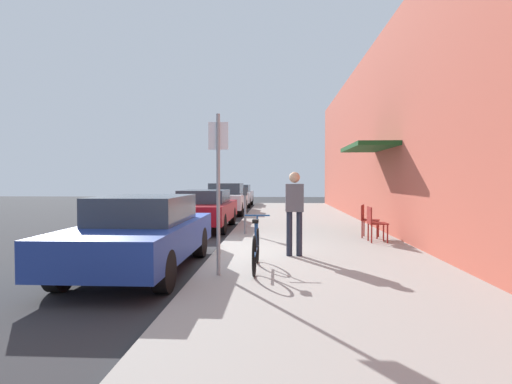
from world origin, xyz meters
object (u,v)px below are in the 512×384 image
Objects in this scene: pedestrian_standing at (294,207)px; parked_car_2 at (226,198)px; parked_car_0 at (143,232)px; parked_car_3 at (237,195)px; cafe_chair_1 at (367,219)px; parked_car_1 at (204,208)px; bicycle_0 at (256,249)px; parking_meter at (245,207)px; street_sign at (218,181)px; cafe_chair_0 at (374,222)px.

parked_car_2 is at bearing 104.00° from pedestrian_standing.
pedestrian_standing is at bearing 18.57° from parked_car_0.
parked_car_0 is at bearing -90.00° from parked_car_3.
parked_car_1 is at bearing 152.30° from cafe_chair_1.
parking_meter is at bearing 96.83° from bicycle_0.
street_sign is 2.99× the size of cafe_chair_1.
parked_car_1 is at bearing 107.74° from bicycle_0.
street_sign reaches higher than cafe_chair_0.
pedestrian_standing is at bearing 52.29° from street_sign.
street_sign is (1.50, -18.33, 0.93)m from parked_car_3.
parked_car_3 is at bearing 99.54° from pedestrian_standing.
parking_meter is 3.36m from cafe_chair_1.
parked_car_2 is 2.59× the size of pedestrian_standing.
pedestrian_standing is (2.80, -11.23, 0.36)m from parked_car_2.
parked_car_3 reaches higher than cafe_chair_1.
parked_car_0 is at bearing -149.57° from cafe_chair_0.
street_sign reaches higher than bicycle_0.
parked_car_1 is 7.17m from street_sign.
parked_car_2 is 5.06× the size of cafe_chair_0.
pedestrian_standing is (2.80, 0.94, 0.41)m from parked_car_0.
cafe_chair_0 is at bearing -34.58° from parked_car_1.
bicycle_0 is 1.97× the size of cafe_chair_0.
parking_meter is 0.78× the size of pedestrian_standing.
parked_car_1 is 5.90m from cafe_chair_0.
parked_car_3 is at bearing 90.00° from parked_car_1.
street_sign is (1.50, -12.91, 0.88)m from parked_car_2.
cafe_chair_0 is (3.31, -1.31, -0.26)m from parking_meter.
pedestrian_standing is (-2.06, -1.91, 0.50)m from cafe_chair_0.
street_sign is at bearing -144.49° from bicycle_0.
cafe_chair_0 is at bearing 46.94° from street_sign.
parked_car_2 reaches higher than parked_car_0.
parked_car_2 is 2.57× the size of bicycle_0.
parking_meter reaches higher than cafe_chair_0.
parked_car_0 reaches higher than parked_car_1.
parked_car_2 is 13.03m from street_sign.
parked_car_3 is (0.00, 17.59, 0.00)m from parked_car_0.
street_sign is at bearing -26.25° from parked_car_0.
parked_car_1 is at bearing -90.00° from parked_car_2.
street_sign reaches higher than parked_car_1.
parking_meter is 0.51× the size of street_sign.
cafe_chair_0 is 1.00× the size of cafe_chair_1.
cafe_chair_0 is at bearing 48.88° from bicycle_0.
pedestrian_standing reaches higher than parking_meter.
cafe_chair_1 is at bearing 52.55° from street_sign.
parked_car_0 is 1.00× the size of parked_car_3.
pedestrian_standing is at bearing -62.00° from parked_car_1.
pedestrian_standing is at bearing -137.10° from cafe_chair_0.
pedestrian_standing is at bearing -80.46° from parked_car_3.
parked_car_3 reaches higher than bicycle_0.
bicycle_0 is at bearing -83.35° from parked_car_3.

